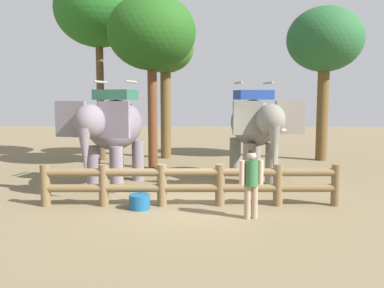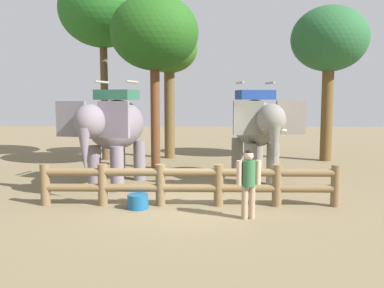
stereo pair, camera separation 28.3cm
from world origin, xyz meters
TOP-DOWN VIEW (x-y plane):
  - ground_plane at (0.00, 0.00)m, footprint 60.00×60.00m
  - log_fence at (0.00, -0.20)m, footprint 7.53×0.41m
  - elephant_near_left at (-2.40, 2.08)m, footprint 2.34×3.85m
  - elephant_center at (2.01, 3.06)m, footprint 2.23×3.84m
  - tourist_woman_in_black at (1.37, -1.31)m, footprint 0.55×0.36m
  - tree_far_left at (-1.58, 5.45)m, footprint 3.31×3.31m
  - tree_back_center at (-1.31, 8.33)m, footprint 2.51×2.51m
  - tree_far_right at (-4.10, 7.69)m, footprint 3.72×3.72m
  - tree_deep_back at (5.54, 7.76)m, footprint 3.22×3.22m
  - feed_bucket at (-1.25, -0.54)m, footprint 0.51×0.51m

SIDE VIEW (x-z plane):
  - ground_plane at x=0.00m, z-range 0.00..0.00m
  - feed_bucket at x=-1.25m, z-range 0.00..0.35m
  - log_fence at x=0.00m, z-range 0.08..1.13m
  - tourist_woman_in_black at x=1.37m, z-range 0.12..1.69m
  - elephant_near_left at x=-2.40m, z-range 0.20..3.43m
  - elephant_center at x=2.01m, z-range 0.20..3.44m
  - tree_back_center at x=-1.31m, z-range 1.73..7.69m
  - tree_deep_back at x=5.54m, z-range 1.81..8.37m
  - tree_far_left at x=-1.58m, z-range 1.82..8.37m
  - tree_far_right at x=-4.10m, z-range 2.39..10.42m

